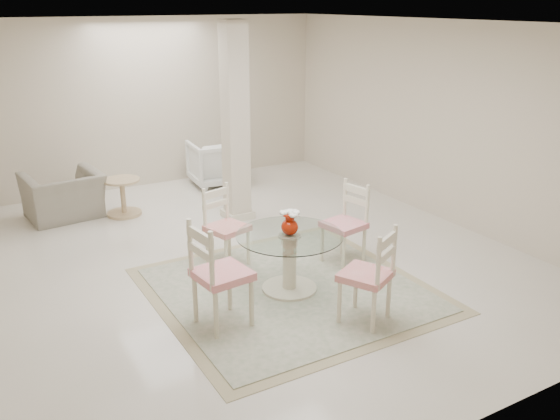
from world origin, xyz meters
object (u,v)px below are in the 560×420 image
red_vase (290,222)px  dining_chair_north (223,220)px  dining_chair_east (348,217)px  column (235,124)px  armchair_white (216,163)px  recliner_taupe (64,196)px  dining_chair_south (373,269)px  side_table (123,198)px  dining_table (289,262)px  dining_chair_west (215,268)px

red_vase → dining_chair_north: dining_chair_north is taller
dining_chair_east → column: bearing=-178.4°
column → armchair_white: (0.39, 1.61, -0.98)m
column → red_vase: size_ratio=9.96×
dining_chair_east → dining_chair_north: 1.44m
recliner_taupe → dining_chair_south: bearing=107.1°
column → side_table: (-1.37, 0.91, -1.10)m
dining_chair_east → dining_chair_north: dining_chair_east is taller
red_vase → dining_chair_south: size_ratio=0.25×
column → dining_table: (-0.52, -2.32, -1.02)m
dining_chair_north → side_table: bearing=87.9°
column → dining_chair_east: bearing=-77.3°
dining_table → dining_chair_north: bearing=107.9°
dining_table → red_vase: 0.46m
dining_chair_west → side_table: size_ratio=2.20×
dining_chair_east → side_table: 3.46m
dining_chair_west → recliner_taupe: size_ratio=1.17×
dining_chair_west → dining_chair_south: 1.46m
dining_chair_west → dining_table: bearing=-79.5°
column → dining_chair_east: column is taller
dining_chair_west → recliner_taupe: (-0.64, 3.82, -0.29)m
dining_chair_east → recliner_taupe: (-2.59, 3.21, -0.23)m
dining_chair_north → dining_chair_south: bearing=-87.4°
dining_chair_east → recliner_taupe: size_ratio=1.05×
dining_chair_north → side_table: size_ratio=1.93×
dining_chair_south → side_table: dining_chair_south is taller
dining_chair_north → dining_chair_west: dining_chair_west is taller
dining_table → dining_chair_south: bearing=-71.3°
dining_chair_west → side_table: 3.55m
column → dining_chair_south: 3.38m
dining_table → dining_chair_south: size_ratio=1.03×
dining_chair_east → dining_chair_west: dining_chair_west is taller
column → dining_chair_south: size_ratio=2.51×
red_vase → dining_chair_north: (-0.32, 0.97, -0.24)m
dining_chair_north → dining_chair_west: bearing=-133.4°
recliner_taupe → side_table: bearing=152.5°
dining_table → red_vase: red_vase is taller
armchair_white → dining_chair_north: bearing=72.9°
dining_table → dining_chair_north: size_ratio=1.08×
dining_chair_north → armchair_white: bearing=51.9°
side_table → dining_chair_south: bearing=-74.2°
column → dining_chair_north: column is taller
side_table → armchair_white: bearing=21.9°
dining_chair_east → armchair_white: 3.63m
dining_chair_south → dining_chair_west: bearing=-54.2°
dining_chair_north → recliner_taupe: (-1.30, 2.55, -0.21)m
dining_chair_west → dining_chair_south: bearing=-123.6°
red_vase → dining_chair_west: (-0.98, -0.30, -0.16)m
recliner_taupe → dining_chair_north: bearing=110.7°
red_vase → recliner_taupe: red_vase is taller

